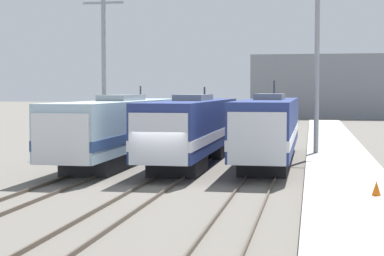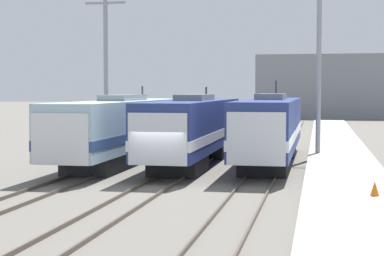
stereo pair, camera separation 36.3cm
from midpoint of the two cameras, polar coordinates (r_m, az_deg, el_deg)
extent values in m
plane|color=#666059|center=(30.12, -3.15, -5.05)|extent=(400.00, 400.00, 0.00)
cube|color=#4C4238|center=(31.73, -12.28, -4.55)|extent=(0.07, 120.00, 0.15)
cube|color=#4C4238|center=(31.20, -9.84, -4.66)|extent=(0.07, 120.00, 0.15)
cube|color=#4C4238|center=(30.29, -4.48, -4.86)|extent=(0.07, 120.00, 0.15)
cube|color=#4C4238|center=(29.95, -1.81, -4.95)|extent=(0.07, 120.00, 0.15)
cube|color=#4C4238|center=(29.46, 3.94, -5.09)|extent=(0.07, 120.00, 0.15)
cube|color=#4C4238|center=(29.33, 6.74, -5.15)|extent=(0.07, 120.00, 0.15)
cube|color=#232326|center=(34.84, -8.83, -3.15)|extent=(2.59, 4.29, 0.95)
cube|color=#232326|center=(44.12, -4.61, -1.75)|extent=(2.59, 4.29, 0.95)
cube|color=#9EBCCC|center=(39.30, -6.49, 0.37)|extent=(3.05, 19.52, 2.83)
cube|color=navy|center=(39.34, -6.49, -0.45)|extent=(3.09, 19.56, 0.51)
cube|color=silver|center=(31.01, -11.29, -0.87)|extent=(2.80, 2.07, 2.40)
cube|color=black|center=(30.09, -11.97, 0.01)|extent=(2.38, 0.08, 0.67)
cube|color=gray|center=(39.25, -6.51, 2.69)|extent=(1.67, 4.88, 0.35)
cylinder|color=#38383D|center=(43.37, -4.84, 3.14)|extent=(0.12, 0.12, 0.92)
cube|color=black|center=(33.96, -1.53, -3.28)|extent=(2.58, 3.93, 0.95)
cube|color=black|center=(42.69, 0.99, -1.91)|extent=(2.58, 3.93, 0.95)
cube|color=navy|center=(38.17, -0.13, 0.33)|extent=(3.03, 17.86, 2.86)
cube|color=silver|center=(38.20, -0.13, -0.53)|extent=(3.07, 17.90, 0.51)
cube|color=silver|center=(30.36, -2.94, -0.87)|extent=(2.79, 2.03, 2.43)
cube|color=black|center=(29.42, -3.37, 0.03)|extent=(2.37, 0.08, 0.68)
cube|color=slate|center=(38.11, -0.13, 2.73)|extent=(1.67, 4.46, 0.35)
cylinder|color=#38383D|center=(41.98, 0.87, 3.11)|extent=(0.12, 0.12, 0.82)
cube|color=black|center=(34.33, 6.12, -3.22)|extent=(2.50, 4.11, 0.95)
cube|color=black|center=(43.61, 7.08, -1.82)|extent=(2.50, 4.11, 0.95)
cube|color=navy|center=(38.82, 6.67, 0.39)|extent=(2.95, 18.70, 2.90)
cube|color=silver|center=(38.86, 6.67, -0.46)|extent=(2.99, 18.74, 0.52)
cube|color=silver|center=(30.37, 5.57, -0.84)|extent=(2.71, 1.89, 2.47)
cube|color=black|center=(29.48, 5.43, 0.09)|extent=(2.30, 0.08, 0.69)
cube|color=slate|center=(38.77, 6.69, 2.79)|extent=(1.62, 4.67, 0.35)
cylinder|color=#38383D|center=(42.87, 7.07, 3.41)|extent=(0.12, 0.12, 1.20)
cylinder|color=gray|center=(44.60, -8.07, 5.25)|extent=(0.31, 0.31, 11.78)
cube|color=gray|center=(44.97, -8.12, 10.96)|extent=(2.87, 0.16, 0.16)
cylinder|color=gray|center=(42.26, 10.80, 5.33)|extent=(0.31, 0.31, 11.78)
cube|color=#A8A59E|center=(29.29, 13.53, -5.04)|extent=(4.00, 120.00, 0.34)
cone|color=orange|center=(25.81, 15.69, -5.18)|extent=(0.36, 0.36, 0.57)
cube|color=gray|center=(106.84, 12.03, 3.61)|extent=(24.54, 13.86, 9.94)
camera|label=1|loc=(0.18, -90.32, -0.02)|focal=60.00mm
camera|label=2|loc=(0.18, 89.68, 0.02)|focal=60.00mm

